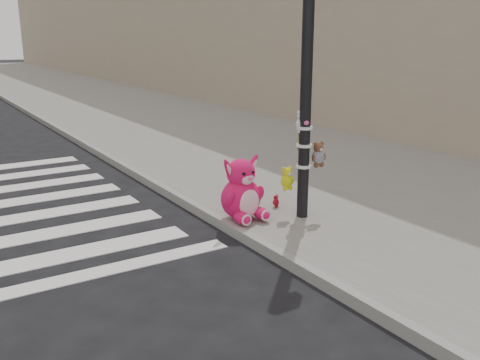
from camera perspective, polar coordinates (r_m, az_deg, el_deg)
ground at (r=5.21m, az=-3.89°, el=-15.90°), size 120.00×120.00×0.00m
sidewalk_near at (r=15.86m, az=-5.22°, el=5.70°), size 7.00×80.00×0.14m
curb_edge at (r=14.65m, az=-17.34°, el=4.27°), size 0.12×80.00×0.15m
signal_pole at (r=7.47m, az=7.05°, el=8.74°), size 0.66×0.48×4.00m
pink_bunny at (r=7.57m, az=0.21°, el=-1.43°), size 0.66×0.70×0.93m
red_teddy at (r=8.18m, az=3.85°, el=-2.25°), size 0.16×0.14×0.19m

